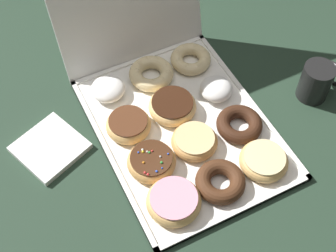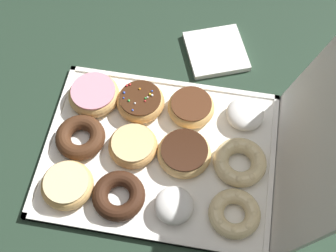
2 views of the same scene
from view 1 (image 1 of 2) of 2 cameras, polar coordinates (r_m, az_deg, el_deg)
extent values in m
plane|color=#233828|center=(1.17, 1.80, -0.45)|extent=(3.00, 3.00, 0.00)
cube|color=white|center=(1.17, 1.81, -0.31)|extent=(0.40, 0.52, 0.01)
cube|color=white|center=(1.06, 8.34, -10.40)|extent=(0.40, 0.01, 0.01)
cube|color=white|center=(1.31, -3.42, 7.96)|extent=(0.40, 0.01, 0.01)
cube|color=white|center=(1.12, -7.07, -3.88)|extent=(0.01, 0.52, 0.01)
cube|color=white|center=(1.23, 9.88, 3.08)|extent=(0.01, 0.52, 0.01)
torus|color=tan|center=(1.04, 0.71, -9.22)|extent=(0.12, 0.12, 0.04)
cylinder|color=pink|center=(1.02, 0.72, -8.78)|extent=(0.11, 0.11, 0.01)
torus|color=#472816|center=(1.06, 6.19, -6.89)|extent=(0.11, 0.11, 0.04)
torus|color=tan|center=(1.11, 11.61, -4.21)|extent=(0.12, 0.12, 0.03)
cylinder|color=beige|center=(1.10, 11.75, -3.77)|extent=(0.10, 0.10, 0.01)
torus|color=tan|center=(1.08, -2.04, -4.40)|extent=(0.11, 0.11, 0.04)
cylinder|color=#472816|center=(1.07, -2.06, -3.92)|extent=(0.10, 0.10, 0.01)
sphere|color=blue|center=(1.07, -3.64, -3.24)|extent=(0.00, 0.00, 0.00)
sphere|color=white|center=(1.07, -0.95, -3.76)|extent=(0.00, 0.00, 0.00)
sphere|color=green|center=(1.06, -0.80, -4.49)|extent=(0.01, 0.01, 0.01)
sphere|color=green|center=(1.07, -2.30, -3.25)|extent=(0.01, 0.01, 0.01)
sphere|color=blue|center=(1.07, 0.02, -3.43)|extent=(0.00, 0.00, 0.00)
sphere|color=white|center=(1.07, -2.57, -3.15)|extent=(0.00, 0.00, 0.00)
sphere|color=blue|center=(1.05, -1.40, -5.57)|extent=(0.01, 0.01, 0.01)
sphere|color=red|center=(1.08, -1.95, -3.07)|extent=(0.00, 0.00, 0.00)
sphere|color=red|center=(1.05, -2.85, -5.72)|extent=(0.01, 0.01, 0.01)
sphere|color=red|center=(1.04, -2.47, -5.93)|extent=(0.01, 0.01, 0.01)
sphere|color=blue|center=(1.05, -0.73, -5.17)|extent=(0.00, 0.00, 0.00)
sphere|color=orange|center=(1.06, -3.01, -4.48)|extent=(0.01, 0.01, 0.01)
sphere|color=white|center=(1.08, -3.14, -2.92)|extent=(0.01, 0.01, 0.01)
sphere|color=yellow|center=(1.07, -3.09, -3.17)|extent=(0.01, 0.01, 0.01)
torus|color=tan|center=(1.12, 3.45, -1.82)|extent=(0.11, 0.11, 0.03)
cylinder|color=#EACC8C|center=(1.11, 3.49, -1.38)|extent=(0.10, 0.10, 0.01)
torus|color=#381E11|center=(1.16, 8.72, 0.19)|extent=(0.11, 0.11, 0.03)
torus|color=tan|center=(1.15, -4.86, 0.12)|extent=(0.11, 0.11, 0.04)
cylinder|color=#59331E|center=(1.13, -4.92, 0.61)|extent=(0.10, 0.10, 0.01)
torus|color=#E5B770|center=(1.18, 0.37, 2.33)|extent=(0.12, 0.12, 0.04)
cylinder|color=#381E11|center=(1.16, 0.37, 2.86)|extent=(0.10, 0.10, 0.01)
ellipsoid|color=white|center=(1.21, 5.91, 4.53)|extent=(0.08, 0.08, 0.05)
ellipsoid|color=white|center=(1.22, -7.35, 4.52)|extent=(0.09, 0.09, 0.04)
torus|color=beige|center=(1.25, -1.91, 6.47)|extent=(0.12, 0.12, 0.04)
sphere|color=beige|center=(1.26, -0.18, 7.41)|extent=(0.02, 0.02, 0.02)
sphere|color=beige|center=(1.27, -1.13, 8.07)|extent=(0.02, 0.02, 0.02)
sphere|color=beige|center=(1.27, -2.44, 8.12)|extent=(0.02, 0.02, 0.02)
sphere|color=beige|center=(1.26, -3.52, 7.55)|extent=(0.02, 0.02, 0.02)
sphere|color=beige|center=(1.24, -3.87, 6.60)|extent=(0.02, 0.02, 0.02)
sphere|color=beige|center=(1.22, -3.32, 5.71)|extent=(0.02, 0.02, 0.02)
sphere|color=beige|center=(1.22, -2.09, 5.31)|extent=(0.02, 0.02, 0.02)
sphere|color=beige|center=(1.22, -0.78, 5.60)|extent=(0.02, 0.02, 0.02)
sphere|color=beige|center=(1.24, -0.03, 6.44)|extent=(0.02, 0.02, 0.02)
torus|color=beige|center=(1.29, 2.79, 8.18)|extent=(0.11, 0.11, 0.03)
sphere|color=beige|center=(1.30, 4.34, 9.00)|extent=(0.02, 0.02, 0.02)
sphere|color=beige|center=(1.31, 3.31, 9.62)|extent=(0.02, 0.02, 0.02)
sphere|color=beige|center=(1.30, 1.99, 9.56)|extent=(0.02, 0.02, 0.02)
sphere|color=beige|center=(1.29, 1.14, 8.86)|extent=(0.02, 0.02, 0.02)
sphere|color=beige|center=(1.27, 1.25, 7.90)|extent=(0.02, 0.02, 0.02)
sphere|color=beige|center=(1.26, 2.29, 7.25)|extent=(0.02, 0.02, 0.02)
sphere|color=beige|center=(1.26, 3.65, 7.32)|extent=(0.02, 0.02, 0.02)
sphere|color=beige|center=(1.27, 4.49, 8.05)|extent=(0.02, 0.02, 0.02)
cylinder|color=black|center=(1.26, 17.59, 5.16)|extent=(0.08, 0.08, 0.10)
cylinder|color=black|center=(1.23, 18.11, 6.52)|extent=(0.07, 0.07, 0.01)
torus|color=black|center=(1.28, 19.53, 6.07)|extent=(0.01, 0.07, 0.07)
cube|color=white|center=(1.17, -14.23, -2.56)|extent=(0.19, 0.19, 0.02)
camera|label=2|loc=(1.06, 37.50, 50.14)|focal=51.20mm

